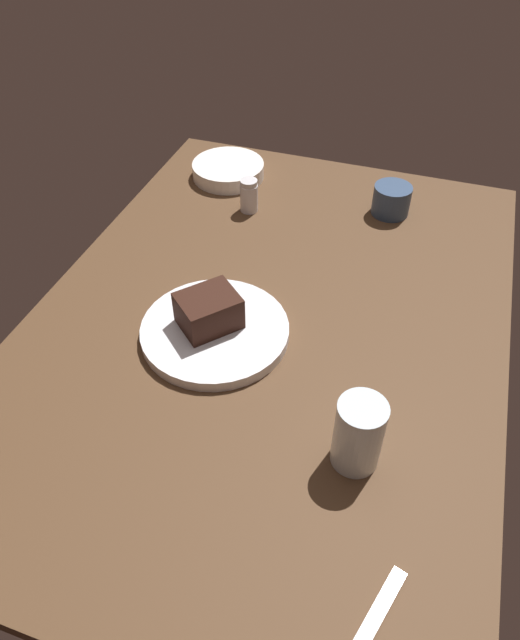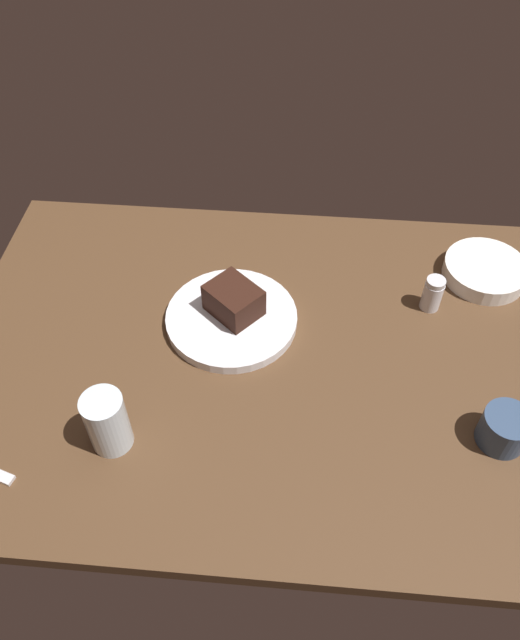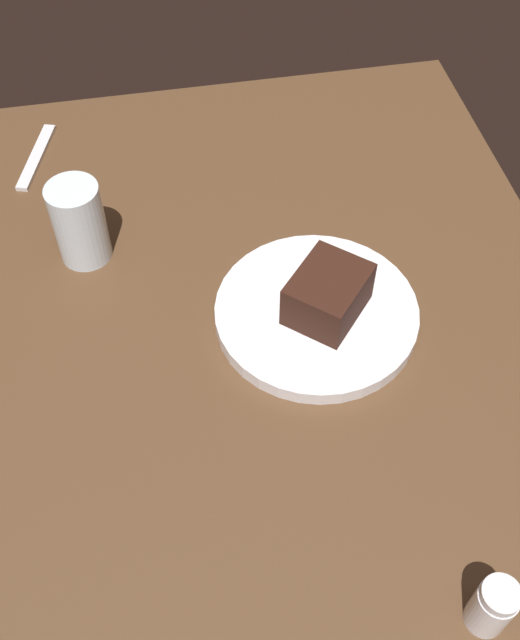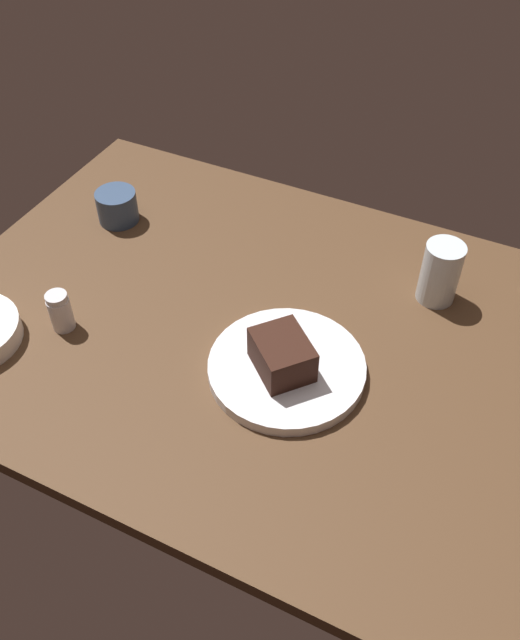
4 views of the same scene
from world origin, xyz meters
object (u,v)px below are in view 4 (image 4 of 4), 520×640
object	(u,v)px
dessert_plate	(287,368)
coffee_cup	(117,206)
chocolate_cake_slice	(282,355)
salt_shaker	(60,311)
water_glass	(440,273)

from	to	relation	value
dessert_plate	coffee_cup	xyz separation A→B (cm)	(-48.61, 22.58, 2.27)
chocolate_cake_slice	salt_shaker	xyz separation A→B (cm)	(-39.16, -6.48, -1.44)
water_glass	coffee_cup	size ratio (longest dim) A/B	1.43
dessert_plate	water_glass	xyz separation A→B (cm)	(17.02, 28.46, 4.88)
salt_shaker	coffee_cup	world-z (taller)	salt_shaker
chocolate_cake_slice	water_glass	distance (cm)	34.35
chocolate_cake_slice	salt_shaker	size ratio (longest dim) A/B	1.31
dessert_plate	salt_shaker	world-z (taller)	salt_shaker
dessert_plate	water_glass	size ratio (longest dim) A/B	2.20
coffee_cup	salt_shaker	bearing A→B (deg)	-73.36
water_glass	coffee_cup	distance (cm)	65.95
chocolate_cake_slice	water_glass	world-z (taller)	water_glass
dessert_plate	water_glass	world-z (taller)	water_glass
salt_shaker	water_glass	bearing A→B (deg)	32.49
salt_shaker	water_glass	distance (cm)	67.16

